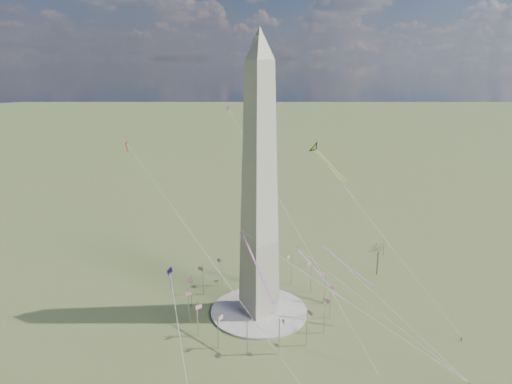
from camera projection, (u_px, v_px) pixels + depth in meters
ground at (259, 312)px, 170.42m from camera, size 2000.00×2000.00×0.00m
plaza at (259, 311)px, 170.30m from camera, size 36.00×36.00×0.80m
washington_monument at (259, 189)px, 156.95m from camera, size 15.56×15.56×100.00m
flagpole_ring at (259, 295)px, 168.37m from camera, size 54.40×54.40×13.00m
tree_near at (378, 250)px, 197.08m from camera, size 9.07×9.07×15.87m
person_east at (461, 339)px, 152.72m from camera, size 0.72×0.63×1.67m
kite_delta_black at (316, 150)px, 189.67m from camera, size 7.65×18.27×14.90m
kite_diamond_purple at (170, 274)px, 145.13m from camera, size 1.86×2.85×8.64m
kite_streamer_left at (341, 261)px, 160.30m from camera, size 10.48×17.50×13.31m
kite_streamer_mid at (252, 255)px, 151.92m from camera, size 6.19×23.92×16.58m
kite_streamer_right at (312, 265)px, 181.48m from camera, size 4.92×22.07×15.22m
kite_small_red at (126, 144)px, 157.44m from camera, size 1.29×1.86×3.89m
kite_small_white at (228, 109)px, 191.16m from camera, size 1.40×2.16×4.70m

